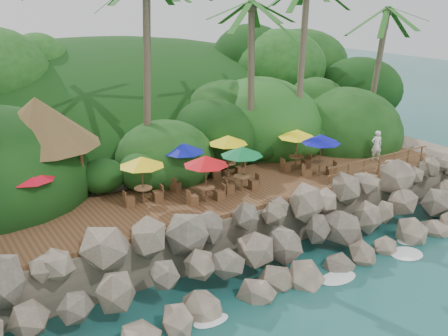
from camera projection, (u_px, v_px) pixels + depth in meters
ground at (304, 289)px, 20.98m from camera, size 140.00×140.00×0.00m
land_base at (140, 161)px, 33.47m from camera, size 32.00×25.20×2.10m
jungle_hill at (100, 149)px, 39.81m from camera, size 44.80×28.00×15.40m
seawall at (275, 244)px, 22.22m from camera, size 29.00×4.00×2.30m
terrace at (224, 192)px, 25.09m from camera, size 26.00×5.00×0.20m
jungle_foliage at (147, 181)px, 33.00m from camera, size 44.00×16.00×12.00m
foam_line at (300, 285)px, 21.21m from camera, size 25.20×0.80×0.06m
palapa at (37, 122)px, 23.30m from camera, size 5.43×5.43×4.60m
dining_clusters at (192, 158)px, 23.79m from camera, size 18.63×5.05×2.18m
railing at (379, 163)px, 27.03m from camera, size 7.20×0.10×1.00m
waiter at (376, 146)px, 29.20m from camera, size 0.73×0.61×1.71m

